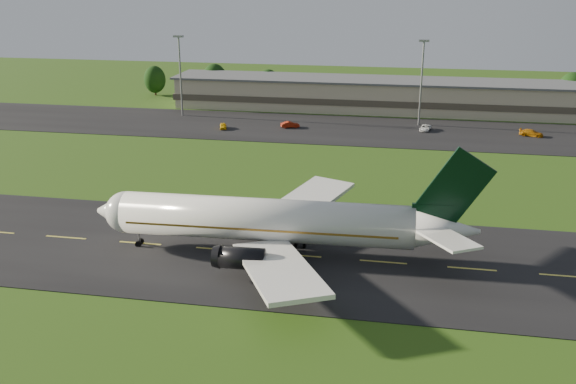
% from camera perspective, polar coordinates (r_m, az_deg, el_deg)
% --- Properties ---
extents(ground, '(360.00, 360.00, 0.00)m').
position_cam_1_polar(ground, '(83.40, 8.46, -6.23)').
color(ground, '#244711').
rests_on(ground, ground).
extents(taxiway, '(220.00, 30.00, 0.10)m').
position_cam_1_polar(taxiway, '(83.38, 8.46, -6.20)').
color(taxiway, black).
rests_on(taxiway, ground).
extents(apron, '(260.00, 30.00, 0.10)m').
position_cam_1_polar(apron, '(151.73, 9.65, 5.30)').
color(apron, black).
rests_on(apron, ground).
extents(airliner, '(51.28, 42.16, 15.57)m').
position_cam_1_polar(airliner, '(83.13, -1.41, -2.61)').
color(airliner, white).
rests_on(airliner, ground).
extents(terminal, '(145.00, 16.00, 8.40)m').
position_cam_1_polar(terminal, '(174.65, 12.03, 8.26)').
color(terminal, '#C1AF93').
rests_on(terminal, ground).
extents(light_mast_west, '(2.40, 1.20, 20.35)m').
position_cam_1_polar(light_mast_west, '(167.08, -9.58, 10.98)').
color(light_mast_west, gray).
rests_on(light_mast_west, ground).
extents(light_mast_centre, '(2.40, 1.20, 20.35)m').
position_cam_1_polar(light_mast_centre, '(157.24, 11.82, 10.36)').
color(light_mast_centre, gray).
rests_on(light_mast_centre, ground).
extents(tree_line, '(193.41, 9.64, 11.15)m').
position_cam_1_polar(tree_line, '(186.42, 19.79, 8.60)').
color(tree_line, black).
rests_on(tree_line, ground).
extents(service_vehicle_a, '(2.59, 4.16, 1.32)m').
position_cam_1_polar(service_vehicle_a, '(153.04, -5.78, 5.86)').
color(service_vehicle_a, '#E3B20D').
rests_on(service_vehicle_a, apron).
extents(service_vehicle_b, '(4.66, 3.15, 1.45)m').
position_cam_1_polar(service_vehicle_b, '(153.38, 0.19, 6.01)').
color(service_vehicle_b, maroon).
rests_on(service_vehicle_b, apron).
extents(service_vehicle_c, '(3.05, 5.01, 1.30)m').
position_cam_1_polar(service_vehicle_c, '(153.89, 12.12, 5.60)').
color(service_vehicle_c, white).
rests_on(service_vehicle_c, apron).
extents(service_vehicle_d, '(5.58, 3.50, 1.51)m').
position_cam_1_polar(service_vehicle_d, '(155.22, 20.81, 4.93)').
color(service_vehicle_d, orange).
rests_on(service_vehicle_d, apron).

